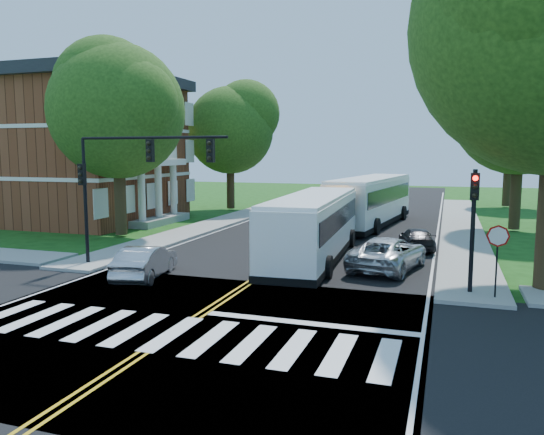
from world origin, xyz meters
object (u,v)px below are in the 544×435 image
at_px(bus_follow, 371,200).
at_px(hatchback, 145,262).
at_px(suv, 388,253).
at_px(signal_ne, 473,214).
at_px(signal_nw, 128,170).
at_px(dark_sedan, 417,239).
at_px(bus_lead, 314,226).

distance_m(bus_follow, hatchback, 19.81).
distance_m(hatchback, suv, 10.41).
bearing_deg(bus_follow, signal_ne, 115.98).
distance_m(signal_nw, dark_sedan, 15.16).
distance_m(bus_lead, bus_follow, 12.86).
relative_size(hatchback, dark_sedan, 1.06).
xyz_separation_m(signal_ne, bus_follow, (-5.97, 17.32, -1.17)).
height_order(bus_lead, bus_follow, bus_follow).
height_order(signal_nw, signal_ne, signal_nw).
relative_size(signal_ne, suv, 0.85).
height_order(signal_ne, suv, signal_ne).
distance_m(signal_nw, suv, 11.90).
height_order(hatchback, suv, suv).
bearing_deg(signal_ne, suv, 133.53).
bearing_deg(dark_sedan, suv, 69.15).
bearing_deg(signal_ne, signal_nw, -179.95).
bearing_deg(signal_nw, dark_sedan, 37.05).
xyz_separation_m(signal_ne, bus_lead, (-6.90, 4.49, -1.31)).
distance_m(bus_lead, suv, 3.88).
xyz_separation_m(signal_nw, bus_lead, (7.16, 4.51, -2.73)).
height_order(suv, dark_sedan, suv).
bearing_deg(bus_follow, suv, 107.97).
height_order(signal_ne, bus_lead, signal_ne).
height_order(signal_nw, dark_sedan, signal_nw).
relative_size(bus_lead, bus_follow, 0.91).
xyz_separation_m(signal_nw, signal_ne, (14.06, 0.01, -1.41)).
relative_size(signal_nw, bus_follow, 0.54).
bearing_deg(suv, signal_nw, 29.14).
height_order(bus_lead, dark_sedan, bus_lead).
height_order(bus_follow, suv, bus_follow).
bearing_deg(signal_nw, signal_ne, 0.05).
bearing_deg(bus_lead, signal_nw, 29.42).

